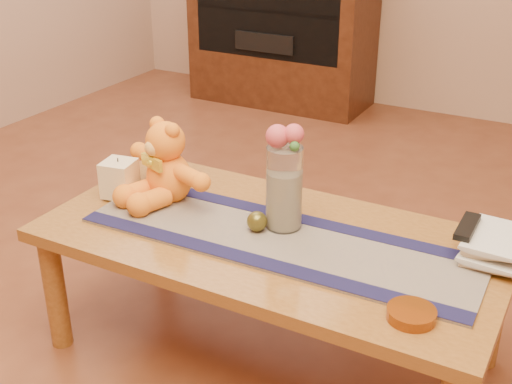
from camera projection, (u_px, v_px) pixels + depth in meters
The scene contains 29 objects.
floor at pixel (269, 352), 2.21m from camera, with size 5.50×5.50×0.00m, color brown.
coffee_table_top at pixel (270, 240), 2.03m from camera, with size 1.40×0.70×0.04m, color brown.
table_leg_fl at pixel (55, 292), 2.17m from camera, with size 0.07×0.07×0.41m, color brown.
table_leg_bl at pixel (160, 219), 2.63m from camera, with size 0.07×0.07×0.41m, color brown.
table_leg_br at pixel (494, 311), 2.08m from camera, with size 0.07×0.07×0.41m, color brown.
persian_runner at pixel (278, 239), 1.98m from camera, with size 1.20×0.35×0.01m, color #1E1845.
runner_border_near at pixel (256, 260), 1.86m from camera, with size 1.20×0.06×0.00m, color #15133B.
runner_border_far at pixel (298, 218), 2.09m from camera, with size 1.20×0.06×0.00m, color #15133B.
teddy_bear at pixel (168, 161), 2.18m from camera, with size 0.38×0.31×0.26m, color orange, non-canonical shape.
pillar_candle at pixel (120, 178), 2.22m from camera, with size 0.10×0.10×0.12m, color beige.
candle_wick at pixel (118, 160), 2.19m from camera, with size 0.00×0.00×0.01m, color black.
glass_vase at pixel (284, 188), 1.99m from camera, with size 0.11×0.11×0.26m, color silver.
potpourri_fill at pixel (284, 200), 2.01m from camera, with size 0.09×0.09×0.18m, color beige.
rose_left at pixel (278, 136), 1.92m from camera, with size 0.07×0.07×0.07m, color #C84652.
rose_right at pixel (294, 134), 1.91m from camera, with size 0.06×0.06×0.06m, color #C84652.
blue_flower_back at pixel (294, 135), 1.95m from camera, with size 0.04×0.04×0.04m, color #455295.
blue_flower_side at pixel (279, 137), 1.95m from camera, with size 0.04×0.04×0.04m, color #455295.
leaf_sprig at pixel (295, 146), 1.89m from camera, with size 0.03×0.03×0.03m, color #33662D.
bronze_ball at pixel (257, 221), 2.01m from camera, with size 0.06×0.06×0.06m, color #534D1B.
book_bottom at pixel (465, 248), 1.92m from camera, with size 0.17×0.22×0.02m, color beige.
book_lower at pixel (467, 243), 1.91m from camera, with size 0.16×0.22×0.02m, color beige.
book_upper at pixel (465, 235), 1.91m from camera, with size 0.17×0.22×0.02m, color beige.
book_top at pixel (469, 231), 1.89m from camera, with size 0.16×0.22×0.02m, color beige.
tv_remote at pixel (467, 227), 1.88m from camera, with size 0.04×0.16×0.02m, color black.
amber_dish at pixel (411, 314), 1.62m from camera, with size 0.12×0.12×0.03m, color #BF5914.
media_cabinet at pixel (282, 22), 4.46m from camera, with size 1.20×0.50×1.10m, color black.
cabinet_cavity at pixel (266, 11), 4.23m from camera, with size 1.02×0.03×0.61m, color black.
cabinet_shelf at pixel (272, 9), 4.29m from camera, with size 1.02×0.20×0.03m, color black.
stereo_lower at pixel (273, 39), 4.39m from camera, with size 0.42×0.28×0.12m, color black.
Camera 1 is at (0.81, -1.57, 1.43)m, focal length 46.60 mm.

